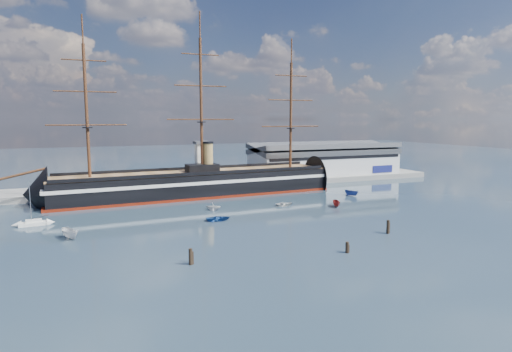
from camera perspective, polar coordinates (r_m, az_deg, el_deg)
name	(u,v)px	position (r m, az deg, el deg)	size (l,w,h in m)	color
ground	(223,207)	(121.95, -4.39, -4.10)	(600.00, 600.00, 0.00)	#1B303D
quay	(218,186)	(158.69, -5.05, -1.39)	(180.00, 18.00, 2.00)	slate
warehouse	(325,159)	(181.42, 9.13, 2.21)	(63.00, 21.00, 11.60)	#B7BABC
quay_tower	(202,162)	(152.64, -7.26, 1.92)	(5.00, 5.00, 15.00)	silver
warship	(191,184)	(139.05, -8.63, -1.03)	(113.19, 19.83, 53.94)	black
sailboat	(34,223)	(112.95, -27.51, -5.55)	(6.61, 2.39, 10.37)	silver
motorboat_a	(71,239)	(97.44, -23.49, -7.70)	(6.79, 2.49, 2.72)	silver
motorboat_b	(218,221)	(105.56, -5.04, -5.95)	(3.66, 1.46, 1.71)	navy
motorboat_c	(336,207)	(123.33, 10.68, -4.08)	(5.73, 2.10, 2.29)	maroon
motorboat_d	(213,210)	(117.55, -5.70, -4.56)	(6.38, 2.76, 2.34)	silver
motorboat_e	(284,206)	(123.21, 3.81, -3.97)	(3.20, 1.28, 1.49)	silver
motorboat_f	(351,196)	(142.14, 12.61, -2.59)	(5.92, 2.17, 2.37)	#2F4388
piling_near_left	(191,265)	(75.28, -8.69, -11.60)	(0.64, 0.64, 3.52)	black
piling_near_mid	(347,253)	(82.37, 12.04, -9.99)	(0.64, 0.64, 2.80)	black
piling_near_right	(388,234)	(97.88, 17.15, -7.34)	(0.64, 0.64, 3.67)	black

